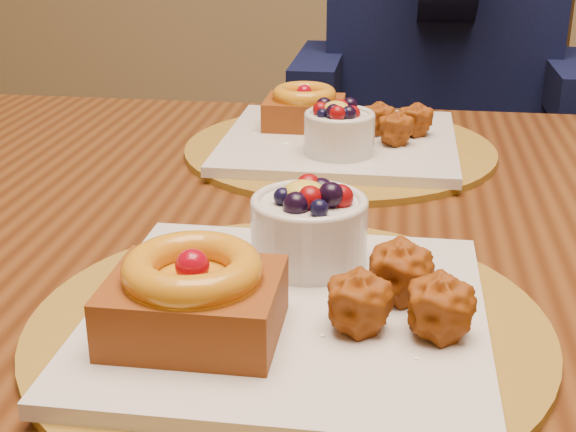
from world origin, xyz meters
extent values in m
cube|color=#3A1B0A|center=(-0.09, -0.06, 0.73)|extent=(1.60, 0.90, 0.04)
cylinder|color=brown|center=(-0.09, -0.28, 0.76)|extent=(0.38, 0.38, 0.01)
cube|color=beige|center=(-0.09, -0.28, 0.77)|extent=(0.28, 0.28, 0.01)
cube|color=#531D07|center=(-0.15, -0.32, 0.80)|extent=(0.11, 0.09, 0.04)
torus|color=#AD6D0A|center=(-0.15, -0.32, 0.82)|extent=(0.09, 0.09, 0.02)
sphere|color=maroon|center=(-0.15, -0.32, 0.83)|extent=(0.02, 0.02, 0.02)
sphere|color=#883609|center=(-0.02, -0.25, 0.80)|extent=(0.05, 0.05, 0.05)
sphere|color=#883609|center=(-0.04, -0.30, 0.80)|extent=(0.05, 0.05, 0.05)
sphere|color=#883609|center=(0.01, -0.30, 0.80)|extent=(0.05, 0.05, 0.05)
cylinder|color=beige|center=(-0.09, -0.20, 0.80)|extent=(0.09, 0.09, 0.05)
torus|color=beige|center=(-0.09, -0.20, 0.83)|extent=(0.09, 0.09, 0.01)
ellipsoid|color=gold|center=(-0.09, -0.20, 0.83)|extent=(0.03, 0.03, 0.02)
cylinder|color=brown|center=(-0.09, 0.16, 0.76)|extent=(0.38, 0.38, 0.01)
cube|color=beige|center=(-0.09, 0.16, 0.77)|extent=(0.28, 0.28, 0.01)
cube|color=#531D07|center=(-0.14, 0.20, 0.79)|extent=(0.10, 0.08, 0.04)
torus|color=#AD6D0A|center=(-0.14, 0.20, 0.82)|extent=(0.08, 0.08, 0.02)
sphere|color=maroon|center=(-0.14, 0.20, 0.82)|extent=(0.02, 0.02, 0.02)
sphere|color=#883609|center=(-0.03, 0.14, 0.79)|extent=(0.04, 0.04, 0.04)
sphere|color=#883609|center=(-0.05, 0.18, 0.79)|extent=(0.04, 0.04, 0.04)
sphere|color=#883609|center=(0.00, 0.18, 0.79)|extent=(0.04, 0.04, 0.04)
cylinder|color=beige|center=(-0.09, 0.10, 0.80)|extent=(0.08, 0.08, 0.04)
torus|color=beige|center=(-0.09, 0.10, 0.82)|extent=(0.08, 0.08, 0.01)
ellipsoid|color=gold|center=(-0.09, 0.10, 0.83)|extent=(0.03, 0.03, 0.02)
cube|color=black|center=(0.01, 0.74, 0.44)|extent=(0.57, 0.57, 0.04)
cylinder|color=black|center=(-0.23, 0.64, 0.21)|extent=(0.04, 0.04, 0.42)
cylinder|color=black|center=(0.11, 0.49, 0.21)|extent=(0.04, 0.04, 0.42)
cylinder|color=black|center=(-0.08, 0.98, 0.21)|extent=(0.04, 0.04, 0.42)
cylinder|color=black|center=(0.26, 0.83, 0.21)|extent=(0.04, 0.04, 0.42)
cube|color=black|center=(0.09, 0.92, 0.66)|extent=(0.41, 0.20, 0.45)
cube|color=black|center=(0.05, 0.73, 0.77)|extent=(0.41, 0.21, 0.58)
cube|color=black|center=(-0.17, 0.61, 0.75)|extent=(0.08, 0.29, 0.08)
cube|color=black|center=(0.26, 0.61, 0.75)|extent=(0.08, 0.29, 0.08)
camera|label=1|loc=(-0.02, -0.78, 1.05)|focal=50.00mm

